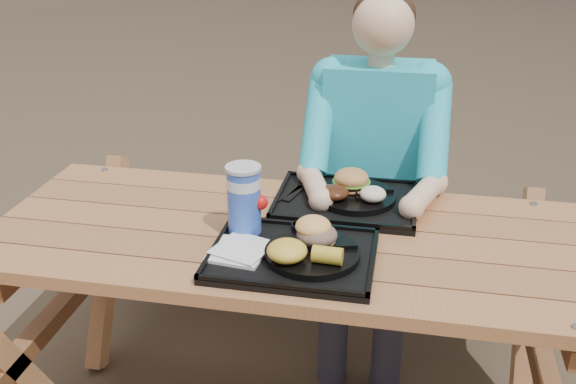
# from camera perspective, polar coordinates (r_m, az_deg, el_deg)

# --- Properties ---
(picnic_table) EXTENTS (1.80, 1.49, 0.75)m
(picnic_table) POSITION_cam_1_polar(r_m,az_deg,el_deg) (2.12, 0.00, -12.47)
(picnic_table) COLOR #999999
(picnic_table) RESTS_ON ground
(tray_near) EXTENTS (0.45, 0.35, 0.02)m
(tray_near) POSITION_cam_1_polar(r_m,az_deg,el_deg) (1.77, 0.42, -5.78)
(tray_near) COLOR black
(tray_near) RESTS_ON picnic_table
(tray_far) EXTENTS (0.45, 0.35, 0.02)m
(tray_far) POSITION_cam_1_polar(r_m,az_deg,el_deg) (2.09, 5.17, -0.91)
(tray_far) COLOR black
(tray_far) RESTS_ON picnic_table
(plate_near) EXTENTS (0.26, 0.26, 0.02)m
(plate_near) POSITION_cam_1_polar(r_m,az_deg,el_deg) (1.75, 2.17, -5.47)
(plate_near) COLOR black
(plate_near) RESTS_ON tray_near
(plate_far) EXTENTS (0.26, 0.26, 0.02)m
(plate_far) POSITION_cam_1_polar(r_m,az_deg,el_deg) (2.08, 6.04, -0.37)
(plate_far) COLOR black
(plate_far) RESTS_ON tray_far
(napkin_stack) EXTENTS (0.16, 0.16, 0.02)m
(napkin_stack) POSITION_cam_1_polar(r_m,az_deg,el_deg) (1.77, -4.43, -5.22)
(napkin_stack) COLOR silver
(napkin_stack) RESTS_ON tray_near
(soda_cup) EXTENTS (0.10, 0.10, 0.19)m
(soda_cup) POSITION_cam_1_polar(r_m,az_deg,el_deg) (1.84, -3.93, -0.80)
(soda_cup) COLOR blue
(soda_cup) RESTS_ON tray_near
(condiment_bbq) EXTENTS (0.05, 0.05, 0.03)m
(condiment_bbq) POSITION_cam_1_polar(r_m,az_deg,el_deg) (1.86, 1.13, -3.29)
(condiment_bbq) COLOR black
(condiment_bbq) RESTS_ON tray_near
(condiment_mustard) EXTENTS (0.05, 0.05, 0.03)m
(condiment_mustard) POSITION_cam_1_polar(r_m,az_deg,el_deg) (1.86, 2.81, -3.32)
(condiment_mustard) COLOR yellow
(condiment_mustard) RESTS_ON tray_near
(sandwich) EXTENTS (0.11, 0.11, 0.11)m
(sandwich) POSITION_cam_1_polar(r_m,az_deg,el_deg) (1.76, 2.61, -2.88)
(sandwich) COLOR #F3AC56
(sandwich) RESTS_ON plate_near
(mac_cheese) EXTENTS (0.11, 0.11, 0.05)m
(mac_cheese) POSITION_cam_1_polar(r_m,az_deg,el_deg) (1.69, -0.09, -5.25)
(mac_cheese) COLOR gold
(mac_cheese) RESTS_ON plate_near
(corn_cob) EXTENTS (0.08, 0.08, 0.05)m
(corn_cob) POSITION_cam_1_polar(r_m,az_deg,el_deg) (1.68, 3.52, -5.62)
(corn_cob) COLOR gold
(corn_cob) RESTS_ON plate_near
(cutlery_far) EXTENTS (0.06, 0.14, 0.01)m
(cutlery_far) POSITION_cam_1_polar(r_m,az_deg,el_deg) (2.11, 0.63, -0.07)
(cutlery_far) COLOR black
(cutlery_far) RESTS_ON tray_far
(burger) EXTENTS (0.12, 0.12, 0.10)m
(burger) POSITION_cam_1_polar(r_m,az_deg,el_deg) (2.09, 5.68, 1.61)
(burger) COLOR #C07D43
(burger) RESTS_ON plate_far
(baked_beans) EXTENTS (0.09, 0.09, 0.04)m
(baked_beans) POSITION_cam_1_polar(r_m,az_deg,el_deg) (2.03, 4.11, -0.04)
(baked_beans) COLOR #441D0D
(baked_beans) RESTS_ON plate_far
(potato_salad) EXTENTS (0.08, 0.08, 0.05)m
(potato_salad) POSITION_cam_1_polar(r_m,az_deg,el_deg) (2.03, 7.56, -0.18)
(potato_salad) COLOR silver
(potato_salad) RESTS_ON plate_far
(diner) EXTENTS (0.48, 0.84, 1.28)m
(diner) POSITION_cam_1_polar(r_m,az_deg,el_deg) (2.45, 7.56, -0.10)
(diner) COLOR teal
(diner) RESTS_ON ground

